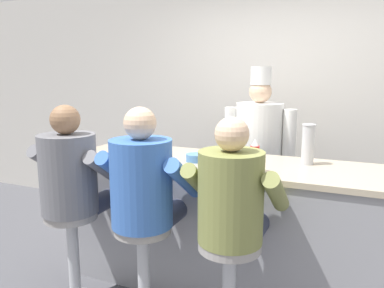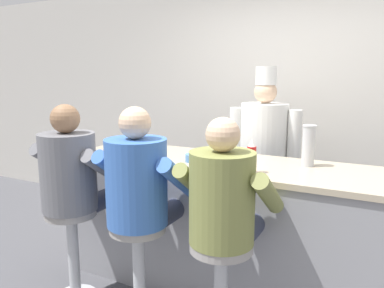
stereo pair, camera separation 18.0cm
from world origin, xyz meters
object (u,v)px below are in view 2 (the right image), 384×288
object	(u,v)px
diner_seated_blue	(140,190)
diner_seated_grey	(72,179)
coffee_mug_tan	(130,152)
cup_stack_steel	(308,146)
ketchup_bottle_red	(252,157)
coffee_mug_blue	(150,157)
cereal_bowl	(195,158)
cook_in_whites_near	(263,152)
breakfast_plate	(137,150)
diner_seated_olive	(224,207)

from	to	relation	value
diner_seated_blue	diner_seated_grey	bearing A→B (deg)	-179.97
coffee_mug_tan	cup_stack_steel	distance (m)	1.37
ketchup_bottle_red	coffee_mug_blue	world-z (taller)	ketchup_bottle_red
coffee_mug_tan	diner_seated_grey	world-z (taller)	diner_seated_grey
cereal_bowl	diner_seated_blue	size ratio (longest dim) A/B	0.10
diner_seated_grey	cup_stack_steel	bearing A→B (deg)	27.71
coffee_mug_blue	cook_in_whites_near	xyz separation A→B (m)	(0.56, 1.08, -0.10)
diner_seated_grey	cereal_bowl	bearing A→B (deg)	37.52
breakfast_plate	diner_seated_olive	distance (m)	1.26
breakfast_plate	coffee_mug_blue	xyz separation A→B (m)	(0.31, -0.27, 0.03)
coffee_mug_tan	diner_seated_olive	size ratio (longest dim) A/B	0.09
ketchup_bottle_red	diner_seated_olive	distance (m)	0.48
coffee_mug_tan	diner_seated_olive	xyz separation A→B (m)	(1.00, -0.45, -0.15)
cup_stack_steel	cook_in_whites_near	bearing A→B (deg)	128.36
diner_seated_grey	breakfast_plate	bearing A→B (deg)	79.69
ketchup_bottle_red	cook_in_whites_near	distance (m)	1.07
breakfast_plate	cereal_bowl	size ratio (longest dim) A/B	1.61
cereal_bowl	coffee_mug_blue	distance (m)	0.35
breakfast_plate	diner_seated_grey	distance (m)	0.66
cereal_bowl	diner_seated_grey	distance (m)	0.92
cereal_bowl	coffee_mug_blue	world-z (taller)	coffee_mug_blue
diner_seated_blue	cook_in_whites_near	size ratio (longest dim) A/B	0.85
coffee_mug_tan	cereal_bowl	bearing A→B (deg)	11.06
coffee_mug_tan	cook_in_whites_near	distance (m)	1.29
coffee_mug_blue	diner_seated_grey	xyz separation A→B (m)	(-0.42, -0.38, -0.13)
cup_stack_steel	cook_in_whites_near	world-z (taller)	cook_in_whites_near
diner_seated_olive	cook_in_whites_near	size ratio (longest dim) A/B	0.83
diner_seated_blue	coffee_mug_tan	bearing A→B (deg)	132.03
coffee_mug_tan	diner_seated_grey	bearing A→B (deg)	-112.90
coffee_mug_blue	cook_in_whites_near	size ratio (longest dim) A/B	0.08
cup_stack_steel	diner_seated_olive	world-z (taller)	diner_seated_olive
cup_stack_steel	diner_seated_grey	xyz separation A→B (m)	(-1.51, -0.79, -0.24)
diner_seated_blue	cereal_bowl	bearing A→B (deg)	77.18
coffee_mug_blue	breakfast_plate	bearing A→B (deg)	139.09
coffee_mug_blue	cook_in_whites_near	distance (m)	1.22
cereal_bowl	diner_seated_grey	world-z (taller)	diner_seated_grey
cook_in_whites_near	diner_seated_blue	bearing A→B (deg)	-105.02
ketchup_bottle_red	cup_stack_steel	xyz separation A→B (m)	(0.30, 0.37, 0.04)
coffee_mug_tan	diner_seated_blue	world-z (taller)	diner_seated_blue
ketchup_bottle_red	breakfast_plate	world-z (taller)	ketchup_bottle_red
ketchup_bottle_red	coffee_mug_tan	xyz separation A→B (m)	(-1.02, 0.03, -0.07)
ketchup_bottle_red	cup_stack_steel	bearing A→B (deg)	50.80
diner_seated_grey	cook_in_whites_near	size ratio (longest dim) A/B	0.84
ketchup_bottle_red	cook_in_whites_near	world-z (taller)	cook_in_whites_near
breakfast_plate	diner_seated_olive	size ratio (longest dim) A/B	0.17
breakfast_plate	cook_in_whites_near	distance (m)	1.19
coffee_mug_tan	cup_stack_steel	world-z (taller)	cup_stack_steel
diner_seated_grey	diner_seated_blue	world-z (taller)	diner_seated_blue
diner_seated_blue	diner_seated_olive	bearing A→B (deg)	-0.19
ketchup_bottle_red	diner_seated_blue	distance (m)	0.77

